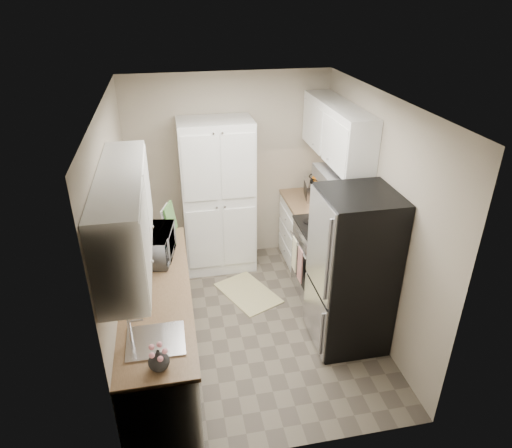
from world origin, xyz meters
name	(u,v)px	position (x,y,z in m)	size (l,w,h in m)	color
ground	(253,323)	(0.00, 0.00, 0.00)	(3.20, 3.20, 0.00)	#665B4C
room_shell	(251,192)	(-0.02, -0.01, 1.63)	(2.64, 3.24, 2.52)	#C1B09B
pantry_cabinet	(218,197)	(-0.20, 1.32, 1.00)	(0.90, 0.55, 2.00)	white
base_cabinet_left	(161,329)	(-0.99, -0.43, 0.44)	(0.60, 2.30, 0.88)	white
countertop_left	(156,290)	(-0.99, -0.43, 0.90)	(0.63, 2.33, 0.04)	#846647
base_cabinet_right	(308,232)	(0.99, 1.19, 0.44)	(0.60, 0.80, 0.88)	white
countertop_right	(310,201)	(0.99, 1.19, 0.90)	(0.63, 0.83, 0.04)	#846647
electric_range	(327,261)	(0.97, 0.39, 0.48)	(0.71, 0.78, 1.13)	#B7B7BC
refrigerator	(352,271)	(0.94, -0.41, 0.85)	(0.70, 0.72, 1.70)	#B7B7BC
microwave	(153,245)	(-1.00, 0.12, 1.07)	(0.55, 0.37, 0.30)	#B1B2B7
wine_bottle	(149,231)	(-1.04, 0.39, 1.09)	(0.08, 0.08, 0.33)	black
flower_vase	(159,360)	(-0.96, -1.44, 1.00)	(0.16, 0.16, 0.16)	silver
cutting_board	(170,219)	(-0.81, 0.64, 1.09)	(0.02, 0.27, 0.34)	#4F8C3F
toaster_oven	(317,190)	(1.09, 1.24, 1.03)	(0.30, 0.38, 0.22)	#BBBABE
fruit_basket	(320,178)	(1.12, 1.23, 1.20)	(0.28, 0.28, 0.12)	orange
kitchen_mat	(248,293)	(0.05, 0.57, 0.01)	(0.51, 0.82, 0.01)	beige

